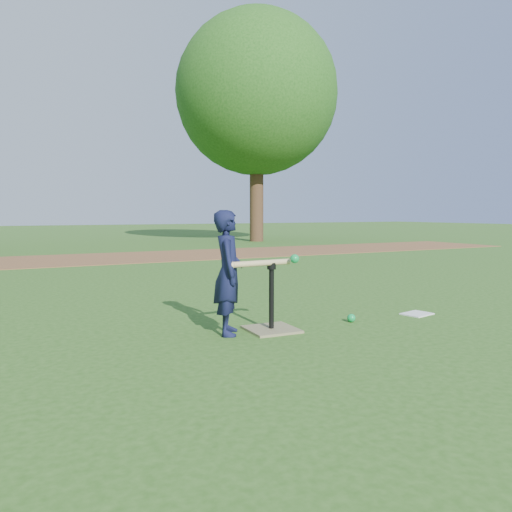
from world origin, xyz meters
name	(u,v)px	position (x,y,z in m)	size (l,w,h in m)	color
ground	(235,324)	(0.00, 0.00, 0.00)	(80.00, 80.00, 0.00)	#285116
dirt_strip	(96,259)	(0.00, 7.50, 0.01)	(24.00, 3.00, 0.01)	brown
child	(228,273)	(-0.21, -0.34, 0.54)	(0.39, 0.26, 1.08)	black
wiffle_ball_ground	(351,318)	(1.04, -0.45, 0.04)	(0.08, 0.08, 0.08)	#0D9844
clipboard	(417,314)	(1.87, -0.48, 0.01)	(0.30, 0.23, 0.01)	white
batting_tee	(271,318)	(0.18, -0.40, 0.11)	(0.45, 0.45, 0.61)	#807651
swing_action	(265,262)	(0.09, -0.44, 0.62)	(0.67, 0.17, 0.11)	tan
tree_right	(257,94)	(6.50, 12.00, 5.29)	(5.80, 5.80, 8.21)	#382316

